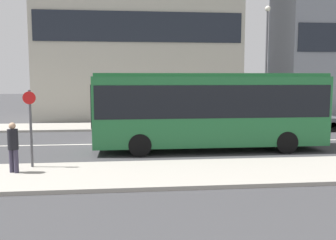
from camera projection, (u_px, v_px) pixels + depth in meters
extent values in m
plane|color=#3A3A3D|center=(119.00, 144.00, 18.57)|extent=(120.00, 120.00, 0.00)
cube|color=#A39E93|center=(115.00, 175.00, 12.39)|extent=(44.00, 3.50, 0.13)
cube|color=#A39E93|center=(121.00, 126.00, 24.74)|extent=(44.00, 3.50, 0.13)
cube|color=silver|center=(119.00, 144.00, 18.57)|extent=(41.80, 0.16, 0.01)
cube|color=#1E232D|center=(140.00, 27.00, 27.28)|extent=(15.23, 0.08, 2.20)
cube|color=#236B38|center=(209.00, 110.00, 16.85)|extent=(10.23, 2.51, 3.01)
cube|color=black|center=(209.00, 100.00, 16.80)|extent=(10.02, 2.54, 1.38)
cube|color=#236B38|center=(210.00, 75.00, 16.67)|extent=(10.07, 2.31, 0.14)
cube|color=black|center=(94.00, 105.00, 16.28)|extent=(0.05, 2.21, 1.80)
cube|color=yellow|center=(93.00, 81.00, 16.16)|extent=(0.04, 1.76, 0.32)
cylinder|color=black|center=(140.00, 145.00, 15.53)|extent=(0.96, 0.28, 0.96)
cylinder|color=black|center=(138.00, 137.00, 17.79)|extent=(0.96, 0.28, 0.96)
cylinder|color=black|center=(286.00, 142.00, 16.20)|extent=(0.96, 0.28, 0.96)
cylinder|color=black|center=(267.00, 134.00, 18.46)|extent=(0.96, 0.28, 0.96)
cube|color=#4C5156|center=(306.00, 123.00, 23.15)|extent=(4.25, 1.73, 0.68)
cube|color=#21262B|center=(304.00, 113.00, 23.07)|extent=(2.34, 1.52, 0.50)
cylinder|color=black|center=(333.00, 127.00, 22.54)|extent=(0.60, 0.18, 0.60)
cylinder|color=black|center=(320.00, 124.00, 24.07)|extent=(0.60, 0.18, 0.60)
cylinder|color=black|center=(291.00, 128.00, 22.26)|extent=(0.60, 0.18, 0.60)
cylinder|color=black|center=(280.00, 125.00, 23.80)|extent=(0.60, 0.18, 0.60)
cylinder|color=#383347|center=(16.00, 161.00, 12.37)|extent=(0.15, 0.15, 0.78)
cylinder|color=#383347|center=(12.00, 161.00, 12.44)|extent=(0.15, 0.15, 0.78)
cylinder|color=black|center=(13.00, 139.00, 12.32)|extent=(0.34, 0.34, 0.68)
sphere|color=tan|center=(12.00, 126.00, 12.27)|extent=(0.22, 0.22, 0.22)
cylinder|color=#4C4C51|center=(31.00, 129.00, 13.09)|extent=(0.09, 0.09, 2.72)
cylinder|color=red|center=(29.00, 98.00, 12.90)|extent=(0.44, 0.03, 0.44)
cylinder|color=#4C4C51|center=(266.00, 69.00, 24.55)|extent=(0.14, 0.14, 7.46)
sphere|color=silver|center=(268.00, 9.00, 24.12)|extent=(0.36, 0.36, 0.36)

